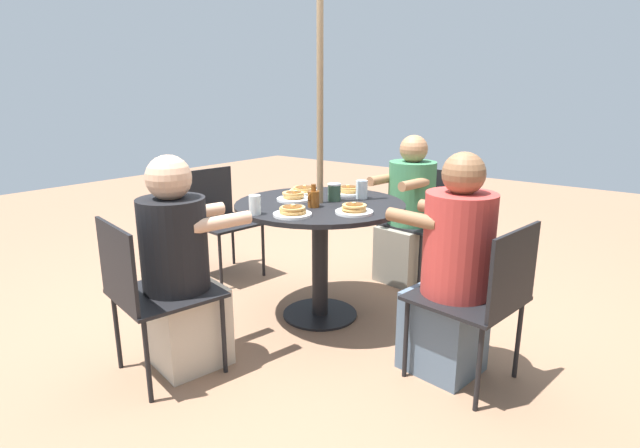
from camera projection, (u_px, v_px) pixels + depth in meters
name	position (u px, v px, depth m)	size (l,w,h in m)	color
ground_plane	(320.00, 315.00, 3.31)	(12.00, 12.00, 0.00)	#8C664C
patio_table	(320.00, 226.00, 3.15)	(1.06, 1.06, 0.76)	black
umbrella_pole	(320.00, 154.00, 3.03)	(0.04, 0.04, 2.13)	#846B4C
patio_chair_north	(149.00, 288.00, 2.47)	(0.56, 0.56, 0.84)	black
diner_north	(181.00, 273.00, 2.57)	(0.56, 0.42, 1.14)	beige
patio_chair_east	(483.00, 293.00, 2.41)	(0.53, 0.53, 0.84)	black
diner_east	(452.00, 276.00, 2.52)	(0.39, 0.52, 1.16)	slate
patio_chair_south	(422.00, 215.00, 3.94)	(0.53, 0.53, 0.84)	black
diner_south	(409.00, 216.00, 3.81)	(0.52, 0.40, 1.12)	gray
patio_chair_west	(219.00, 215.00, 3.94)	(0.52, 0.52, 0.84)	black
pancake_plate_a	(304.00, 190.00, 3.40)	(0.22, 0.22, 0.05)	white
pancake_plate_b	(354.00, 210.00, 2.83)	(0.22, 0.22, 0.06)	white
pancake_plate_c	(349.00, 191.00, 3.37)	(0.22, 0.22, 0.06)	white
pancake_plate_d	(294.00, 197.00, 3.17)	(0.22, 0.22, 0.07)	white
pancake_plate_e	(293.00, 212.00, 2.78)	(0.22, 0.22, 0.06)	white
syrup_bottle	(313.00, 198.00, 2.98)	(0.09, 0.07, 0.14)	brown
coffee_cup	(334.00, 192.00, 3.15)	(0.08, 0.08, 0.11)	#33513D
drinking_glass_a	(255.00, 205.00, 2.80)	(0.07, 0.07, 0.11)	silver
drinking_glass_b	(362.00, 190.00, 3.22)	(0.08, 0.08, 0.12)	silver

